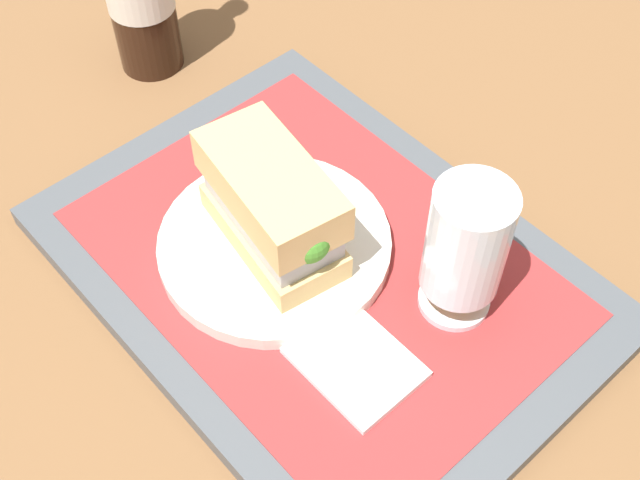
{
  "coord_description": "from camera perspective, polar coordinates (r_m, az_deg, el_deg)",
  "views": [
    {
      "loc": [
        0.3,
        -0.27,
        0.56
      ],
      "look_at": [
        0.0,
        0.0,
        0.05
      ],
      "focal_mm": 46.12,
      "sensor_mm": 36.0,
      "label": 1
    }
  ],
  "objects": [
    {
      "name": "napkin_folded",
      "position": [
        0.61,
        2.47,
        -8.46
      ],
      "size": [
        0.09,
        0.07,
        0.01
      ],
      "primitive_type": "cube",
      "color": "white",
      "rests_on": "placemat"
    },
    {
      "name": "tray",
      "position": [
        0.68,
        0.0,
        -2.09
      ],
      "size": [
        0.44,
        0.32,
        0.02
      ],
      "primitive_type": "cube",
      "color": "#4C5156",
      "rests_on": "ground_plane"
    },
    {
      "name": "beer_glass",
      "position": [
        0.6,
        10.07,
        -0.53
      ],
      "size": [
        0.06,
        0.06,
        0.12
      ],
      "color": "silver",
      "rests_on": "placemat"
    },
    {
      "name": "sandwich",
      "position": [
        0.63,
        -3.21,
        2.27
      ],
      "size": [
        0.14,
        0.08,
        0.08
      ],
      "rotation": [
        0.0,
        0.0,
        -0.16
      ],
      "color": "tan",
      "rests_on": "plate"
    },
    {
      "name": "ground_plane",
      "position": [
        0.68,
        0.0,
        -2.58
      ],
      "size": [
        3.0,
        3.0,
        0.0
      ],
      "primitive_type": "plane",
      "color": "brown"
    },
    {
      "name": "placemat",
      "position": [
        0.67,
        0.0,
        -1.56
      ],
      "size": [
        0.38,
        0.27,
        0.0
      ],
      "primitive_type": "cube",
      "color": "#9E2D2D",
      "rests_on": "tray"
    },
    {
      "name": "plate",
      "position": [
        0.67,
        -3.17,
        -0.32
      ],
      "size": [
        0.19,
        0.19,
        0.01
      ],
      "primitive_type": "cylinder",
      "color": "silver",
      "rests_on": "placemat"
    }
  ]
}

